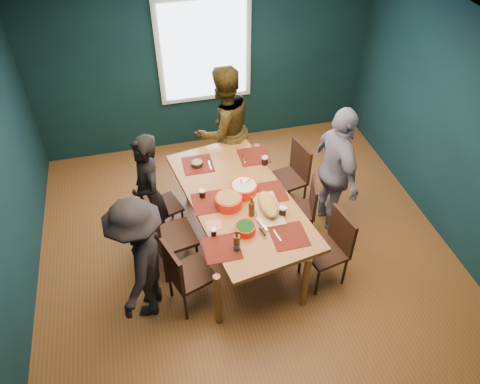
{
  "coord_description": "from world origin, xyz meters",
  "views": [
    {
      "loc": [
        -1.0,
        -3.72,
        4.44
      ],
      "look_at": [
        -0.05,
        0.15,
        0.89
      ],
      "focal_mm": 35.0,
      "sensor_mm": 36.0,
      "label": 1
    }
  ],
  "objects_px": {
    "chair_left_far": "(156,204)",
    "bowl_herbs": "(245,228)",
    "dining_table": "(240,202)",
    "chair_right_near": "(332,244)",
    "bowl_dumpling": "(244,188)",
    "chair_left_near": "(183,272)",
    "chair_right_far": "(293,172)",
    "person_back": "(224,129)",
    "person_far_left": "(149,194)",
    "bowl_salad": "(229,201)",
    "chair_left_mid": "(165,233)",
    "chair_right_mid": "(305,205)",
    "person_near_left": "(140,261)",
    "cutting_board": "(268,206)",
    "person_right": "(337,171)"
  },
  "relations": [
    {
      "from": "person_far_left",
      "to": "cutting_board",
      "type": "distance_m",
      "value": 1.42
    },
    {
      "from": "chair_right_mid",
      "to": "bowl_salad",
      "type": "relative_size",
      "value": 2.74
    },
    {
      "from": "chair_right_mid",
      "to": "person_back",
      "type": "distance_m",
      "value": 1.53
    },
    {
      "from": "chair_right_near",
      "to": "bowl_salad",
      "type": "distance_m",
      "value": 1.25
    },
    {
      "from": "person_right",
      "to": "bowl_salad",
      "type": "height_order",
      "value": "person_right"
    },
    {
      "from": "chair_right_mid",
      "to": "bowl_dumpling",
      "type": "height_order",
      "value": "bowl_dumpling"
    },
    {
      "from": "chair_left_far",
      "to": "bowl_herbs",
      "type": "distance_m",
      "value": 1.39
    },
    {
      "from": "bowl_herbs",
      "to": "chair_right_near",
      "type": "bearing_deg",
      "value": -8.82
    },
    {
      "from": "dining_table",
      "to": "chair_right_near",
      "type": "height_order",
      "value": "chair_right_near"
    },
    {
      "from": "chair_left_near",
      "to": "bowl_dumpling",
      "type": "relative_size",
      "value": 3.05
    },
    {
      "from": "bowl_dumpling",
      "to": "cutting_board",
      "type": "distance_m",
      "value": 0.39
    },
    {
      "from": "chair_left_near",
      "to": "person_right",
      "type": "height_order",
      "value": "person_right"
    },
    {
      "from": "chair_right_far",
      "to": "person_near_left",
      "type": "distance_m",
      "value": 2.41
    },
    {
      "from": "chair_right_near",
      "to": "person_right",
      "type": "distance_m",
      "value": 0.96
    },
    {
      "from": "chair_left_mid",
      "to": "chair_right_near",
      "type": "xyz_separation_m",
      "value": [
        1.79,
        -0.56,
        -0.04
      ]
    },
    {
      "from": "person_far_left",
      "to": "bowl_dumpling",
      "type": "bearing_deg",
      "value": 61.76
    },
    {
      "from": "chair_right_mid",
      "to": "person_right",
      "type": "distance_m",
      "value": 0.57
    },
    {
      "from": "chair_left_mid",
      "to": "cutting_board",
      "type": "bearing_deg",
      "value": -18.28
    },
    {
      "from": "chair_right_mid",
      "to": "bowl_dumpling",
      "type": "xyz_separation_m",
      "value": [
        -0.77,
        0.03,
        0.41
      ]
    },
    {
      "from": "person_back",
      "to": "person_right",
      "type": "bearing_deg",
      "value": 112.5
    },
    {
      "from": "bowl_dumpling",
      "to": "chair_left_near",
      "type": "bearing_deg",
      "value": -138.52
    },
    {
      "from": "chair_right_near",
      "to": "bowl_salad",
      "type": "xyz_separation_m",
      "value": [
        -1.05,
        0.59,
        0.35
      ]
    },
    {
      "from": "chair_left_near",
      "to": "chair_right_far",
      "type": "xyz_separation_m",
      "value": [
        1.65,
        1.29,
        0.01
      ]
    },
    {
      "from": "person_near_left",
      "to": "person_back",
      "type": "bearing_deg",
      "value": 164.33
    },
    {
      "from": "dining_table",
      "to": "chair_left_far",
      "type": "height_order",
      "value": "chair_left_far"
    },
    {
      "from": "chair_right_far",
      "to": "chair_right_mid",
      "type": "relative_size",
      "value": 1.15
    },
    {
      "from": "chair_left_mid",
      "to": "bowl_dumpling",
      "type": "bearing_deg",
      "value": 0.34
    },
    {
      "from": "chair_left_far",
      "to": "person_right",
      "type": "bearing_deg",
      "value": -26.67
    },
    {
      "from": "person_near_left",
      "to": "person_far_left",
      "type": "bearing_deg",
      "value": -172.46
    },
    {
      "from": "dining_table",
      "to": "person_back",
      "type": "height_order",
      "value": "person_back"
    },
    {
      "from": "person_back",
      "to": "person_near_left",
      "type": "height_order",
      "value": "person_back"
    },
    {
      "from": "person_near_left",
      "to": "cutting_board",
      "type": "distance_m",
      "value": 1.49
    },
    {
      "from": "dining_table",
      "to": "cutting_board",
      "type": "height_order",
      "value": "cutting_board"
    },
    {
      "from": "chair_right_far",
      "to": "person_back",
      "type": "bearing_deg",
      "value": 124.88
    },
    {
      "from": "chair_right_mid",
      "to": "bowl_salad",
      "type": "height_order",
      "value": "bowl_salad"
    },
    {
      "from": "person_right",
      "to": "chair_left_far",
      "type": "bearing_deg",
      "value": 80.02
    },
    {
      "from": "chair_left_far",
      "to": "chair_left_near",
      "type": "relative_size",
      "value": 0.92
    },
    {
      "from": "chair_left_far",
      "to": "chair_right_far",
      "type": "bearing_deg",
      "value": -14.19
    },
    {
      "from": "chair_right_near",
      "to": "person_back",
      "type": "distance_m",
      "value": 2.18
    },
    {
      "from": "person_right",
      "to": "bowl_herbs",
      "type": "xyz_separation_m",
      "value": [
        -1.32,
        -0.69,
        0.02
      ]
    },
    {
      "from": "person_far_left",
      "to": "cutting_board",
      "type": "relative_size",
      "value": 2.32
    },
    {
      "from": "person_far_left",
      "to": "bowl_salad",
      "type": "bearing_deg",
      "value": 48.88
    },
    {
      "from": "chair_right_far",
      "to": "chair_right_near",
      "type": "xyz_separation_m",
      "value": [
        0.03,
        -1.29,
        -0.01
      ]
    },
    {
      "from": "chair_right_far",
      "to": "bowl_herbs",
      "type": "bearing_deg",
      "value": -142.3
    },
    {
      "from": "dining_table",
      "to": "chair_right_mid",
      "type": "xyz_separation_m",
      "value": [
        0.84,
        0.03,
        -0.26
      ]
    },
    {
      "from": "chair_left_far",
      "to": "cutting_board",
      "type": "height_order",
      "value": "cutting_board"
    },
    {
      "from": "chair_right_near",
      "to": "cutting_board",
      "type": "xyz_separation_m",
      "value": [
        -0.64,
        0.41,
        0.35
      ]
    },
    {
      "from": "person_right",
      "to": "bowl_dumpling",
      "type": "relative_size",
      "value": 5.55
    },
    {
      "from": "chair_right_near",
      "to": "chair_right_mid",
      "type": "bearing_deg",
      "value": 83.08
    },
    {
      "from": "chair_left_far",
      "to": "bowl_salad",
      "type": "distance_m",
      "value": 1.05
    }
  ]
}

